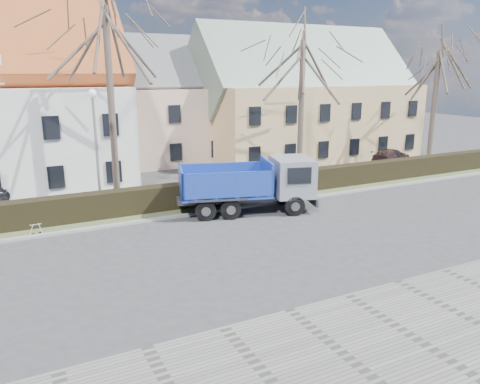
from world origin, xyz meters
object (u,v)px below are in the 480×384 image
streetlight (97,152)px  cart_frame (31,230)px  parked_car_b (391,156)px  dump_truck (243,185)px

streetlight → cart_frame: (-3.45, -2.24, -2.87)m
cart_frame → parked_car_b: parked_car_b is taller
parked_car_b → streetlight: bearing=79.3°
dump_truck → streetlight: bearing=171.1°
dump_truck → streetlight: streetlight is taller
dump_truck → streetlight: size_ratio=1.13×
parked_car_b → dump_truck: bearing=92.3°
streetlight → dump_truck: bearing=-24.8°
cart_frame → streetlight: bearing=33.0°
streetlight → parked_car_b: (23.19, 3.46, -2.60)m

